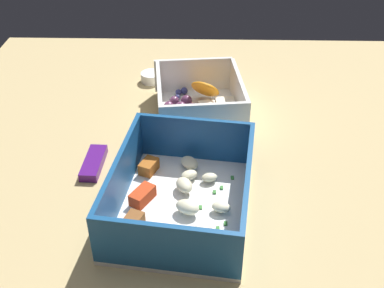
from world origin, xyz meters
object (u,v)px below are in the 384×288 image
(fruit_bowl, at_px, (199,104))
(paper_cup_liner, at_px, (151,77))
(candy_bar, at_px, (94,163))
(pasta_container, at_px, (181,195))

(fruit_bowl, relative_size, paper_cup_liner, 4.45)
(fruit_bowl, distance_m, paper_cup_liner, 0.14)
(fruit_bowl, xyz_separation_m, paper_cup_liner, (0.11, 0.09, -0.01))
(candy_bar, relative_size, paper_cup_liner, 1.87)
(pasta_container, distance_m, fruit_bowl, 0.22)
(pasta_container, distance_m, candy_bar, 0.15)
(pasta_container, distance_m, paper_cup_liner, 0.34)
(candy_bar, height_order, paper_cup_liner, paper_cup_liner)
(paper_cup_liner, bearing_deg, fruit_bowl, -142.76)
(paper_cup_liner, bearing_deg, pasta_container, -168.35)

